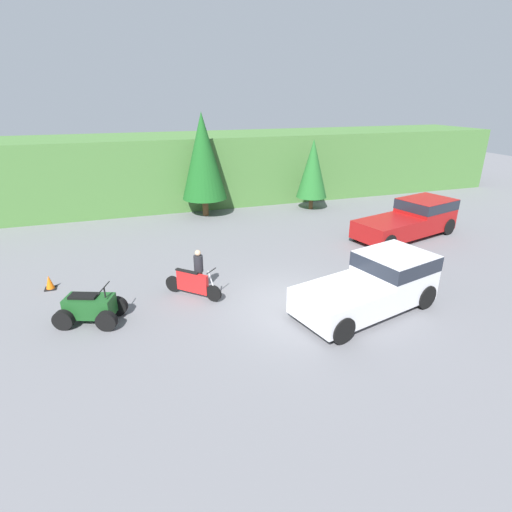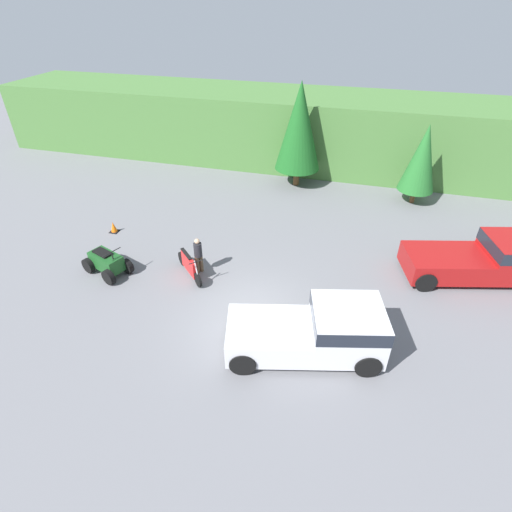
{
  "view_description": "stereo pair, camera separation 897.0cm",
  "coord_description": "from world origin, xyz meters",
  "px_view_note": "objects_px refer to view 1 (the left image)",
  "views": [
    {
      "loc": [
        -5.13,
        -11.53,
        6.89
      ],
      "look_at": [
        -0.47,
        2.4,
        0.95
      ],
      "focal_mm": 28.0,
      "sensor_mm": 36.0,
      "label": 1
    },
    {
      "loc": [
        3.13,
        -10.75,
        10.29
      ],
      "look_at": [
        -0.47,
        2.4,
        0.95
      ],
      "focal_mm": 28.0,
      "sensor_mm": 36.0,
      "label": 2
    }
  ],
  "objects_px": {
    "pickup_truck_red": "(413,218)",
    "traffic_cone": "(50,283)",
    "quad_atv": "(90,308)",
    "pickup_truck_second": "(376,282)",
    "dirt_bike": "(193,284)",
    "rider_person": "(199,269)"
  },
  "relations": [
    {
      "from": "pickup_truck_red",
      "to": "traffic_cone",
      "type": "height_order",
      "value": "pickup_truck_red"
    },
    {
      "from": "pickup_truck_red",
      "to": "pickup_truck_second",
      "type": "height_order",
      "value": "same"
    },
    {
      "from": "pickup_truck_second",
      "to": "dirt_bike",
      "type": "xyz_separation_m",
      "value": [
        -5.83,
        2.82,
        -0.47
      ]
    },
    {
      "from": "quad_atv",
      "to": "traffic_cone",
      "type": "distance_m",
      "value": 3.48
    },
    {
      "from": "rider_person",
      "to": "traffic_cone",
      "type": "bearing_deg",
      "value": -161.35
    },
    {
      "from": "pickup_truck_red",
      "to": "traffic_cone",
      "type": "distance_m",
      "value": 17.24
    },
    {
      "from": "pickup_truck_red",
      "to": "rider_person",
      "type": "xyz_separation_m",
      "value": [
        -11.81,
        -2.89,
        -0.07
      ]
    },
    {
      "from": "pickup_truck_red",
      "to": "quad_atv",
      "type": "relative_size",
      "value": 2.66
    },
    {
      "from": "pickup_truck_second",
      "to": "traffic_cone",
      "type": "xyz_separation_m",
      "value": [
        -10.91,
        5.13,
        -0.71
      ]
    },
    {
      "from": "quad_atv",
      "to": "rider_person",
      "type": "xyz_separation_m",
      "value": [
        3.76,
        1.07,
        0.4
      ]
    },
    {
      "from": "traffic_cone",
      "to": "pickup_truck_red",
      "type": "bearing_deg",
      "value": 2.99
    },
    {
      "from": "pickup_truck_red",
      "to": "rider_person",
      "type": "distance_m",
      "value": 12.16
    },
    {
      "from": "pickup_truck_red",
      "to": "dirt_bike",
      "type": "bearing_deg",
      "value": -179.6
    },
    {
      "from": "pickup_truck_red",
      "to": "traffic_cone",
      "type": "relative_size",
      "value": 11.19
    },
    {
      "from": "pickup_truck_second",
      "to": "traffic_cone",
      "type": "bearing_deg",
      "value": 140.69
    },
    {
      "from": "dirt_bike",
      "to": "traffic_cone",
      "type": "relative_size",
      "value": 3.24
    },
    {
      "from": "dirt_bike",
      "to": "quad_atv",
      "type": "distance_m",
      "value": 3.53
    },
    {
      "from": "dirt_bike",
      "to": "quad_atv",
      "type": "height_order",
      "value": "quad_atv"
    },
    {
      "from": "pickup_truck_red",
      "to": "pickup_truck_second",
      "type": "xyz_separation_m",
      "value": [
        -6.29,
        -6.03,
        -0.0
      ]
    },
    {
      "from": "pickup_truck_red",
      "to": "traffic_cone",
      "type": "xyz_separation_m",
      "value": [
        -17.2,
        -0.9,
        -0.72
      ]
    },
    {
      "from": "quad_atv",
      "to": "pickup_truck_second",
      "type": "bearing_deg",
      "value": 8.29
    },
    {
      "from": "pickup_truck_red",
      "to": "dirt_bike",
      "type": "distance_m",
      "value": 12.55
    }
  ]
}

